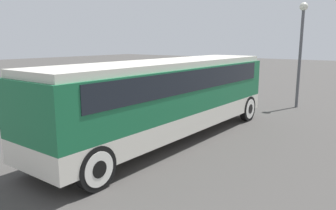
% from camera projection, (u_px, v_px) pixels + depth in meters
% --- Properties ---
extents(ground_plane, '(120.00, 120.00, 0.00)m').
position_uv_depth(ground_plane, '(168.00, 140.00, 12.47)').
color(ground_plane, '#423F3D').
extents(tour_bus, '(11.27, 2.60, 3.00)m').
position_uv_depth(tour_bus, '(170.00, 92.00, 12.19)').
color(tour_bus, silver).
rests_on(tour_bus, ground_plane).
extents(parked_car_near, '(4.29, 1.96, 1.45)m').
position_uv_depth(parked_car_near, '(115.00, 86.00, 21.89)').
color(parked_car_near, '#2D5638').
rests_on(parked_car_near, ground_plane).
extents(parked_car_mid, '(4.07, 1.88, 1.29)m').
position_uv_depth(parked_car_mid, '(23.00, 106.00, 15.59)').
color(parked_car_mid, '#BCBCC1').
rests_on(parked_car_mid, ground_plane).
extents(lamp_post, '(0.44, 0.44, 5.74)m').
position_uv_depth(lamp_post, '(301.00, 40.00, 17.90)').
color(lamp_post, '#515156').
rests_on(lamp_post, ground_plane).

